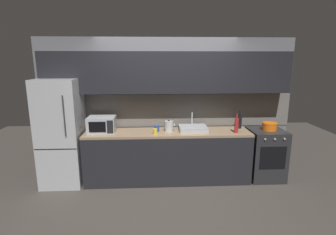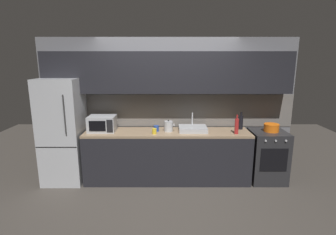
{
  "view_description": "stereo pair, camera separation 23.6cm",
  "coord_description": "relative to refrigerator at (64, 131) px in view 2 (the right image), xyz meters",
  "views": [
    {
      "loc": [
        -0.22,
        -3.44,
        2.12
      ],
      "look_at": [
        0.01,
        0.9,
        1.15
      ],
      "focal_mm": 27.84,
      "sensor_mm": 36.0,
      "label": 1
    },
    {
      "loc": [
        0.01,
        -3.45,
        2.12
      ],
      "look_at": [
        0.01,
        0.9,
        1.15
      ],
      "focal_mm": 27.84,
      "sensor_mm": 36.0,
      "label": 2
    }
  ],
  "objects": [
    {
      "name": "oven_range",
      "position": [
        3.57,
        -0.0,
        -0.46
      ],
      "size": [
        0.6,
        0.62,
        0.9
      ],
      "color": "#232326",
      "rests_on": "ground"
    },
    {
      "name": "sink_basin",
      "position": [
        2.25,
        0.03,
        0.03
      ],
      "size": [
        0.48,
        0.38,
        0.3
      ],
      "color": "#ADAFB5",
      "rests_on": "counter_run"
    },
    {
      "name": "wine_bottle_dark",
      "position": [
        3.11,
        0.16,
        0.12
      ],
      "size": [
        0.08,
        0.08,
        0.31
      ],
      "color": "black",
      "rests_on": "counter_run"
    },
    {
      "name": "mug_blue",
      "position": [
        1.61,
        0.02,
        0.04
      ],
      "size": [
        0.09,
        0.09,
        0.1
      ],
      "primitive_type": "cylinder",
      "color": "#234299",
      "rests_on": "counter_run"
    },
    {
      "name": "kettle",
      "position": [
        1.83,
        0.01,
        0.08
      ],
      "size": [
        0.18,
        0.15,
        0.2
      ],
      "color": "#B7BABF",
      "rests_on": "counter_run"
    },
    {
      "name": "refrigerator",
      "position": [
        0.0,
        0.0,
        0.0
      ],
      "size": [
        0.68,
        0.69,
        1.82
      ],
      "color": "#ADAFB5",
      "rests_on": "ground"
    },
    {
      "name": "counter_run",
      "position": [
        1.8,
        0.0,
        -0.46
      ],
      "size": [
        2.85,
        0.6,
        0.9
      ],
      "color": "black",
      "rests_on": "ground"
    },
    {
      "name": "microwave",
      "position": [
        0.68,
        0.02,
        0.13
      ],
      "size": [
        0.46,
        0.35,
        0.27
      ],
      "color": "#A8AAAF",
      "rests_on": "counter_run"
    },
    {
      "name": "cooking_pot",
      "position": [
        3.6,
        0.0,
        0.06
      ],
      "size": [
        0.25,
        0.25,
        0.13
      ],
      "color": "orange",
      "rests_on": "oven_range"
    },
    {
      "name": "mug_yellow",
      "position": [
        1.59,
        -0.15,
        0.04
      ],
      "size": [
        0.07,
        0.07,
        0.09
      ],
      "primitive_type": "cylinder",
      "color": "gold",
      "rests_on": "counter_run"
    },
    {
      "name": "wine_bottle_red",
      "position": [
        2.96,
        -0.15,
        0.13
      ],
      "size": [
        0.07,
        0.07,
        0.33
      ],
      "color": "#A82323",
      "rests_on": "counter_run"
    },
    {
      "name": "ground_plane",
      "position": [
        1.8,
        -0.9,
        -0.91
      ],
      "size": [
        10.0,
        10.0,
        0.0
      ],
      "primitive_type": "plane",
      "color": "#3D3833"
    },
    {
      "name": "back_wall",
      "position": [
        1.8,
        0.3,
        0.64
      ],
      "size": [
        4.59,
        0.44,
        2.5
      ],
      "color": "slate",
      "rests_on": "ground"
    }
  ]
}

